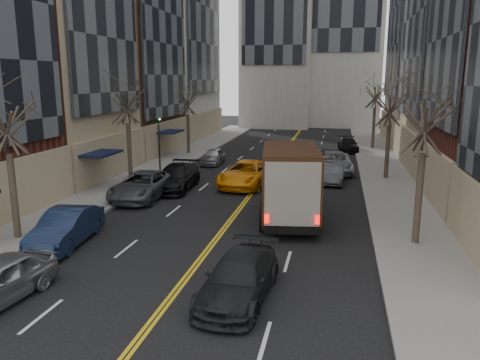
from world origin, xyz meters
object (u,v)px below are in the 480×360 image
object	(u,v)px
observer_sedan	(239,278)
taxi	(247,174)
pedestrian	(283,198)
ups_truck	(290,183)

from	to	relation	value
observer_sedan	taxi	distance (m)	16.77
pedestrian	ups_truck	bearing A→B (deg)	-144.14
pedestrian	taxi	bearing A→B (deg)	46.44
ups_truck	observer_sedan	size ratio (longest dim) A/B	1.45
observer_sedan	pedestrian	xyz separation A→B (m)	(0.20, 10.68, 0.08)
observer_sedan	taxi	size ratio (longest dim) A/B	0.84
observer_sedan	taxi	xyz separation A→B (m)	(-2.96, 16.51, 0.12)
ups_truck	taxi	size ratio (longest dim) A/B	1.23
observer_sedan	taxi	world-z (taller)	taxi
taxi	observer_sedan	bearing A→B (deg)	-72.47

